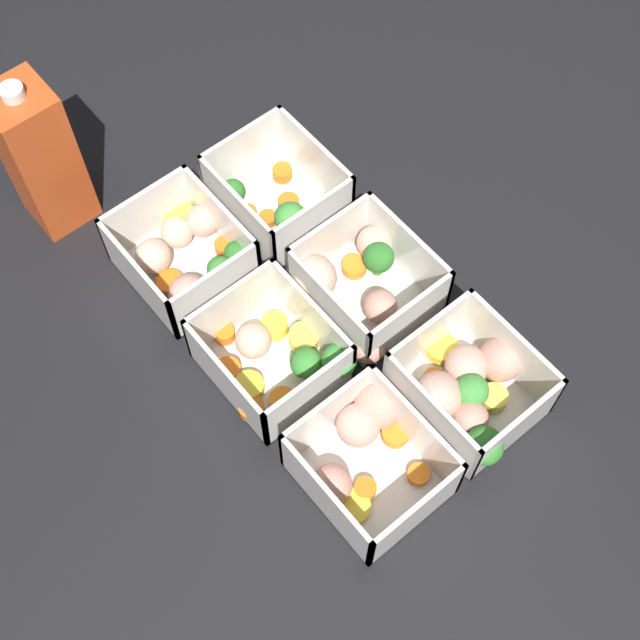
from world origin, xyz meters
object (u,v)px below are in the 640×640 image
container_near_right (276,197)px  container_far_left (366,449)px  container_near_left (469,389)px  container_far_right (186,255)px  container_far_center (278,356)px  container_near_center (359,283)px  juice_carton (41,157)px

container_near_right → container_far_left: same height
container_near_right → container_far_left: 0.32m
container_near_left → container_near_right: size_ratio=1.13×
container_far_left → container_far_right: size_ratio=1.02×
container_near_left → container_far_left: (0.02, 0.12, -0.00)m
container_near_left → container_far_center: size_ratio=1.08×
container_far_right → container_near_center: bearing=-140.5°
container_near_left → container_near_center: 0.17m
container_near_right → juice_carton: bearing=49.8°
container_far_right → container_near_right: bearing=-91.3°
container_near_left → container_far_left: bearing=81.6°
container_near_center → container_near_right: 0.15m
container_near_left → container_far_center: 0.20m
container_near_right → juice_carton: juice_carton is taller
container_near_center → container_far_left: 0.19m
container_near_right → container_far_right: (0.00, 0.12, -0.00)m
container_far_right → juice_carton: bearing=22.7°
container_far_center → juice_carton: size_ratio=0.69×
container_near_right → container_far_right: same height
container_near_center → juice_carton: 0.37m
container_near_right → container_far_right: bearing=88.7°
container_near_center → container_far_center: same height
container_far_center → container_far_right: (0.16, 0.00, -0.00)m
container_near_center → juice_carton: size_ratio=0.75×
container_near_left → container_far_center: (0.15, 0.13, -0.00)m
container_near_center → container_far_center: (-0.01, 0.12, -0.00)m
container_far_right → container_far_left: bearing=-179.0°
container_near_left → container_near_right: bearing=0.7°
container_near_right → container_near_center: bearing=179.4°
container_far_left → container_far_center: same height
container_far_left → container_far_right: 0.30m
container_near_right → container_near_left: bearing=-179.3°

